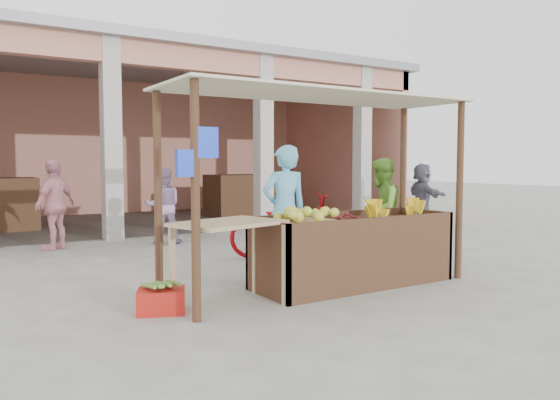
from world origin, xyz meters
TOP-DOWN VIEW (x-y plane):
  - ground at (0.00, 0.00)m, footprint 60.00×60.00m
  - market_building at (0.05, 8.93)m, footprint 14.40×6.40m
  - fruit_stall at (0.50, 0.00)m, footprint 2.60×0.95m
  - stall_awning at (-0.01, 0.06)m, footprint 4.09×1.35m
  - banana_heap at (1.11, -0.05)m, footprint 1.15×0.63m
  - melon_tray at (-0.27, -0.02)m, footprint 0.83×0.72m
  - berry_heap at (0.35, -0.05)m, footprint 0.40×0.33m
  - side_table at (-1.30, -0.07)m, footprint 1.29×1.03m
  - papaya_pile at (-1.30, -0.07)m, footprint 0.66×0.38m
  - red_crate at (-2.03, 0.04)m, footprint 0.58×0.51m
  - plantain_bundle at (-2.03, 0.04)m, footprint 0.35×0.25m
  - produce_sacks at (2.86, 5.52)m, footprint 0.73×0.69m
  - vendor_blue at (0.05, 0.92)m, footprint 0.77×0.61m
  - vendor_green at (1.82, 0.93)m, footprint 0.95×0.81m
  - motorcycle at (0.92, 2.10)m, footprint 1.50×2.19m
  - shopper_b at (-2.19, 4.97)m, footprint 1.11×1.06m
  - shopper_d at (5.67, 3.69)m, footprint 1.05×1.61m
  - shopper_f at (-0.31, 4.65)m, footprint 0.87×0.66m

SIDE VIEW (x-z plane):
  - ground at x=0.00m, z-range 0.00..0.00m
  - red_crate at x=-2.03m, z-range 0.00..0.25m
  - produce_sacks at x=2.86m, z-range 0.00..0.56m
  - plantain_bundle at x=-2.03m, z-range 0.25..0.32m
  - fruit_stall at x=0.50m, z-range 0.00..0.80m
  - motorcycle at x=0.92m, z-range 0.00..1.09m
  - side_table at x=-1.30m, z-range 0.32..1.24m
  - shopper_f at x=-0.31m, z-range 0.00..1.58m
  - shopper_d at x=5.67m, z-range 0.00..1.62m
  - vendor_green at x=1.82m, z-range 0.00..1.71m
  - shopper_b at x=-2.19m, z-range 0.00..1.72m
  - berry_heap at x=0.35m, z-range 0.80..0.93m
  - melon_tray at x=-0.27m, z-range 0.79..1.01m
  - banana_heap at x=1.11m, z-range 0.80..1.01m
  - vendor_blue at x=0.05m, z-range 0.00..1.91m
  - papaya_pile at x=-1.30m, z-range 0.92..1.11m
  - stall_awning at x=-0.01m, z-range 0.78..3.17m
  - market_building at x=0.05m, z-range 0.60..4.80m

